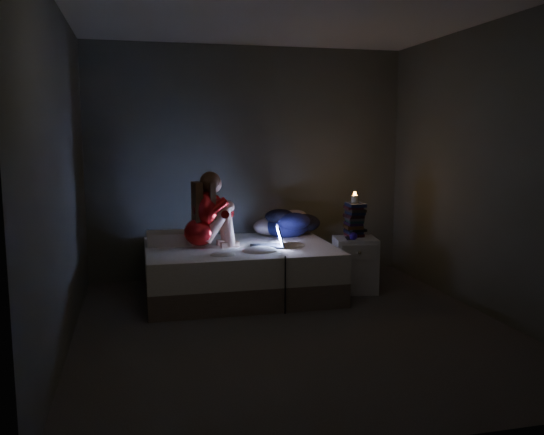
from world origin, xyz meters
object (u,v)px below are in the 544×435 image
object	(u,v)px
laptop	(266,236)
candle	(355,199)
bed	(240,270)
phone	(351,238)
woman	(199,210)
nightstand	(355,265)

from	to	relation	value
laptop	candle	distance (m)	1.03
laptop	candle	xyz separation A→B (m)	(0.97, 0.10, 0.34)
bed	phone	distance (m)	1.18
woman	candle	size ratio (longest dim) A/B	9.46
laptop	phone	size ratio (longest dim) A/B	2.31
nightstand	phone	size ratio (longest dim) A/B	4.04
woman	phone	size ratio (longest dim) A/B	5.40
bed	laptop	xyz separation A→B (m)	(0.24, -0.16, 0.37)
bed	laptop	distance (m)	0.47
phone	woman	bearing A→B (deg)	177.39
candle	laptop	bearing A→B (deg)	-173.87
nightstand	candle	world-z (taller)	candle
bed	candle	bearing A→B (deg)	-2.75
candle	phone	distance (m)	0.43
woman	phone	world-z (taller)	woman
laptop	nightstand	bearing A→B (deg)	8.57
nightstand	woman	bearing A→B (deg)	-173.82
phone	laptop	bearing A→B (deg)	-179.42
laptop	candle	size ratio (longest dim) A/B	4.05
bed	candle	xyz separation A→B (m)	(1.21, -0.06, 0.71)
candle	bed	bearing A→B (deg)	177.25
woman	laptop	xyz separation A→B (m)	(0.65, -0.11, -0.26)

